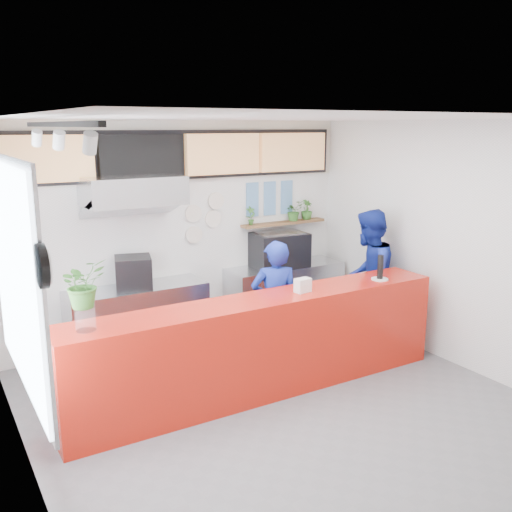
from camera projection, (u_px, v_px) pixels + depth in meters
name	position (u px, v px, depth m)	size (l,w,h in m)	color
floor	(281.00, 406.00, 6.10)	(5.00, 5.00, 0.00)	slate
ceiling	(285.00, 118.00, 5.43)	(5.00, 5.00, 0.00)	silver
wall_back	(183.00, 232.00, 7.86)	(5.00, 5.00, 0.00)	white
wall_left	(20.00, 310.00, 4.52)	(5.00, 5.00, 0.00)	white
wall_right	(452.00, 245.00, 7.01)	(5.00, 5.00, 0.00)	white
service_counter	(262.00, 346.00, 6.31)	(4.50, 0.60, 1.10)	#B31A0C
cream_band	(181.00, 151.00, 7.60)	(5.00, 0.02, 0.80)	beige
prep_bench	(138.00, 320.00, 7.44)	(1.80, 0.60, 0.90)	#B2B5BA
panini_oven	(133.00, 272.00, 7.28)	(0.45, 0.45, 0.40)	black
extraction_hood	(133.00, 190.00, 7.02)	(1.20, 0.70, 0.35)	#B2B5BA
hood_lip	(134.00, 207.00, 7.06)	(1.20, 0.70, 0.08)	#B2B5BA
right_bench	(285.00, 294.00, 8.59)	(1.80, 0.60, 0.90)	#B2B5BA
espresso_machine	(279.00, 250.00, 8.38)	(0.77, 0.55, 0.50)	black
espresso_tray	(279.00, 234.00, 8.33)	(0.67, 0.47, 0.06)	#ACAFB3
herb_shelf	(284.00, 223.00, 8.57)	(1.40, 0.18, 0.04)	brown
menu_board_far_left	(46.00, 159.00, 6.65)	(1.10, 0.10, 0.55)	tan
menu_board_mid_left	(142.00, 156.00, 7.23)	(1.10, 0.10, 0.55)	black
menu_board_mid_right	(223.00, 154.00, 7.81)	(1.10, 0.10, 0.55)	tan
menu_board_far_right	(293.00, 152.00, 8.38)	(1.10, 0.10, 0.55)	tan
soffit	(182.00, 155.00, 7.59)	(4.80, 0.04, 0.65)	black
window_pane	(16.00, 277.00, 4.74)	(0.04, 2.20, 1.90)	silver
window_frame	(18.00, 277.00, 4.75)	(0.03, 2.30, 2.00)	#B2B5BA
wall_clock_rim	(42.00, 266.00, 3.66)	(0.30, 0.30, 0.05)	black
wall_clock_face	(46.00, 265.00, 3.67)	(0.26, 0.26, 0.02)	white
track_rail	(58.00, 124.00, 4.39)	(0.05, 2.40, 0.04)	black
dec_plate_a	(193.00, 213.00, 7.85)	(0.24, 0.24, 0.03)	silver
dec_plate_b	(213.00, 219.00, 8.02)	(0.24, 0.24, 0.03)	silver
dec_plate_c	(194.00, 235.00, 7.92)	(0.24, 0.24, 0.03)	silver
dec_plate_d	(216.00, 201.00, 7.99)	(0.24, 0.24, 0.03)	silver
photo_frame_a	(252.00, 191.00, 8.28)	(0.20, 0.02, 0.25)	#598CBF
photo_frame_b	(270.00, 190.00, 8.43)	(0.20, 0.02, 0.25)	#598CBF
photo_frame_c	(287.00, 189.00, 8.58)	(0.20, 0.02, 0.25)	#598CBF
photo_frame_d	(252.00, 208.00, 8.33)	(0.20, 0.02, 0.25)	#598CBF
photo_frame_e	(270.00, 207.00, 8.48)	(0.20, 0.02, 0.25)	#598CBF
photo_frame_f	(286.00, 205.00, 8.63)	(0.20, 0.02, 0.25)	#598CBF
staff_center	(275.00, 305.00, 6.90)	(0.59, 0.39, 1.61)	navy
staff_right	(368.00, 277.00, 7.75)	(0.90, 0.70, 1.84)	navy
herb_a	(251.00, 216.00, 8.25)	(0.14, 0.10, 0.27)	#306222
herb_c	(294.00, 211.00, 8.62)	(0.27, 0.24, 0.31)	#306222
herb_d	(307.00, 210.00, 8.75)	(0.17, 0.15, 0.30)	#306222
glass_vase	(85.00, 319.00, 5.20)	(0.18, 0.18, 0.22)	silver
basil_vase	(83.00, 284.00, 5.12)	(0.40, 0.35, 0.45)	#306222
napkin_holder	(303.00, 285.00, 6.40)	(0.18, 0.11, 0.16)	silver
white_plate	(380.00, 279.00, 6.93)	(0.20, 0.20, 0.02)	silver
pepper_mill	(380.00, 267.00, 6.89)	(0.07, 0.07, 0.29)	black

